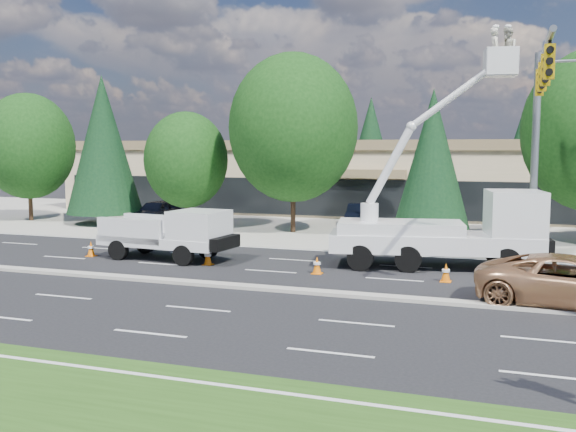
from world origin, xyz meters
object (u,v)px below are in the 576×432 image
at_px(utility_pickup, 172,239).
at_px(bucket_truck, 454,218).
at_px(signal_mast, 539,120).
at_px(minivan, 572,282).

distance_m(utility_pickup, bucket_truck, 12.17).
bearing_deg(utility_pickup, bucket_truck, 15.13).
bearing_deg(signal_mast, minivan, -81.48).
bearing_deg(utility_pickup, minivan, -6.66).
relative_size(signal_mast, bucket_truck, 1.04).
bearing_deg(bucket_truck, utility_pickup, 179.20).
bearing_deg(bucket_truck, signal_mast, 2.09).
bearing_deg(minivan, utility_pickup, 85.09).
relative_size(utility_pickup, minivan, 1.05).
height_order(signal_mast, bucket_truck, bucket_truck).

